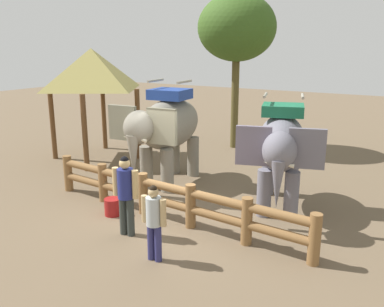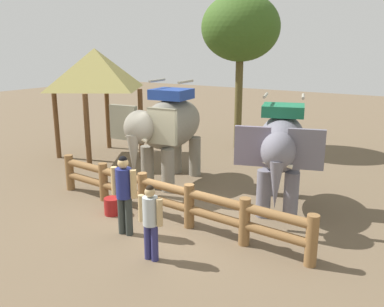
# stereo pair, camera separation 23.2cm
# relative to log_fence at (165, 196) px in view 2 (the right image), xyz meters

# --- Properties ---
(ground_plane) EXTENTS (60.00, 60.00, 0.00)m
(ground_plane) POSITION_rel_log_fence_xyz_m (-0.00, 0.25, -0.60)
(ground_plane) COLOR brown
(log_fence) EXTENTS (7.52, 0.74, 1.05)m
(log_fence) POSITION_rel_log_fence_xyz_m (0.00, 0.00, 0.00)
(log_fence) COLOR brown
(log_fence) RESTS_ON ground
(elephant_near_left) EXTENTS (2.09, 3.69, 3.15)m
(elephant_near_left) POSITION_rel_log_fence_xyz_m (-1.53, 2.27, 1.17)
(elephant_near_left) COLOR gray
(elephant_near_left) RESTS_ON ground
(elephant_center) EXTENTS (2.38, 3.52, 2.95)m
(elephant_center) POSITION_rel_log_fence_xyz_m (2.06, 2.13, 1.05)
(elephant_center) COLOR slate
(elephant_center) RESTS_ON ground
(tourist_woman_in_black) EXTENTS (0.55, 0.32, 1.56)m
(tourist_woman_in_black) POSITION_rel_log_fence_xyz_m (0.92, -1.72, 0.30)
(tourist_woman_in_black) COLOR navy
(tourist_woman_in_black) RESTS_ON ground
(tourist_man_in_blue) EXTENTS (0.64, 0.39, 1.82)m
(tourist_man_in_blue) POSITION_rel_log_fence_xyz_m (-0.28, -1.12, 0.45)
(tourist_man_in_blue) COLOR #2F3633
(tourist_man_in_blue) RESTS_ON ground
(thatched_shelter) EXTENTS (3.63, 3.63, 4.04)m
(thatched_shelter) POSITION_rel_log_fence_xyz_m (-5.45, 3.29, 2.67)
(thatched_shelter) COLOR brown
(thatched_shelter) RESTS_ON ground
(tree_back_center) EXTENTS (3.07, 3.07, 6.11)m
(tree_back_center) POSITION_rel_log_fence_xyz_m (-1.82, 7.57, 4.16)
(tree_back_center) COLOR brown
(tree_back_center) RESTS_ON ground
(feed_bucket) EXTENTS (0.41, 0.41, 0.43)m
(feed_bucket) POSITION_rel_log_fence_xyz_m (-1.31, -0.45, -0.39)
(feed_bucket) COLOR maroon
(feed_bucket) RESTS_ON ground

